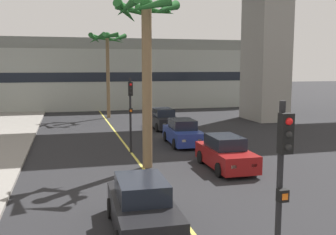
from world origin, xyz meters
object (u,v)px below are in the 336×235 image
(car_queue_fourth, at_px, (163,119))
(traffic_light_median_near, at_px, (282,179))
(car_queue_third, at_px, (225,154))
(palm_tree_mid_median, at_px, (147,38))
(car_queue_second, at_px, (183,133))
(palm_tree_near_median, at_px, (107,46))
(car_queue_front, at_px, (142,208))
(traffic_light_median_far, at_px, (130,105))

(car_queue_fourth, height_order, traffic_light_median_near, traffic_light_median_near)
(car_queue_third, xyz_separation_m, palm_tree_mid_median, (-3.53, 1.19, 5.39))
(car_queue_second, bearing_deg, palm_tree_near_median, 102.44)
(car_queue_fourth, height_order, palm_tree_near_median, palm_tree_near_median)
(car_queue_front, height_order, palm_tree_mid_median, palm_tree_mid_median)
(palm_tree_mid_median, bearing_deg, car_queue_third, -18.71)
(palm_tree_mid_median, bearing_deg, traffic_light_median_far, 94.67)
(car_queue_fourth, xyz_separation_m, traffic_light_median_far, (-3.84, -7.91, 1.99))
(traffic_light_median_far, bearing_deg, car_queue_fourth, 64.08)
(car_queue_front, height_order, traffic_light_median_far, traffic_light_median_far)
(car_queue_front, distance_m, car_queue_second, 13.00)
(car_queue_second, height_order, traffic_light_median_far, traffic_light_median_far)
(car_queue_second, distance_m, car_queue_fourth, 6.36)
(traffic_light_median_far, bearing_deg, car_queue_second, 23.94)
(traffic_light_median_near, relative_size, traffic_light_median_far, 1.00)
(traffic_light_median_near, relative_size, palm_tree_near_median, 0.53)
(traffic_light_median_near, relative_size, palm_tree_mid_median, 0.53)
(palm_tree_near_median, bearing_deg, car_queue_front, -93.95)
(palm_tree_near_median, bearing_deg, car_queue_second, -77.56)
(car_queue_third, bearing_deg, palm_tree_near_median, 99.58)
(car_queue_front, distance_m, traffic_light_median_far, 10.77)
(car_queue_second, xyz_separation_m, traffic_light_median_near, (-3.01, -16.48, 1.99))
(car_queue_front, xyz_separation_m, traffic_light_median_near, (1.87, -4.43, 1.99))
(traffic_light_median_near, bearing_deg, palm_tree_near_median, 90.13)
(traffic_light_median_near, xyz_separation_m, traffic_light_median_far, (-0.49, 14.92, 0.00))
(car_queue_front, relative_size, car_queue_fourth, 1.00)
(car_queue_third, distance_m, traffic_light_median_far, 6.20)
(car_queue_second, relative_size, traffic_light_median_far, 0.99)
(traffic_light_median_far, distance_m, palm_tree_mid_median, 4.74)
(car_queue_second, relative_size, palm_tree_near_median, 0.52)
(car_queue_front, xyz_separation_m, car_queue_second, (4.88, 12.05, 0.00))
(car_queue_second, xyz_separation_m, palm_tree_near_median, (-3.08, 13.98, 5.98))
(palm_tree_near_median, height_order, palm_tree_mid_median, palm_tree_mid_median)
(car_queue_third, height_order, traffic_light_median_far, traffic_light_median_far)
(car_queue_fourth, relative_size, traffic_light_median_near, 0.98)
(car_queue_second, bearing_deg, car_queue_front, -112.04)
(car_queue_second, distance_m, traffic_light_median_near, 16.87)
(car_queue_third, bearing_deg, car_queue_front, -130.71)
(car_queue_front, distance_m, palm_tree_mid_median, 9.15)
(car_queue_fourth, bearing_deg, car_queue_third, -90.22)
(car_queue_fourth, bearing_deg, palm_tree_mid_median, -107.71)
(car_queue_front, bearing_deg, traffic_light_median_near, -67.13)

